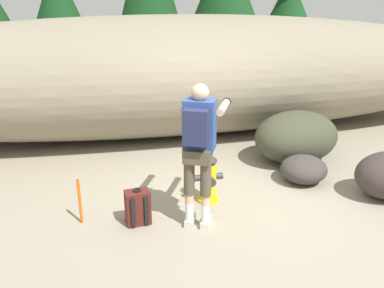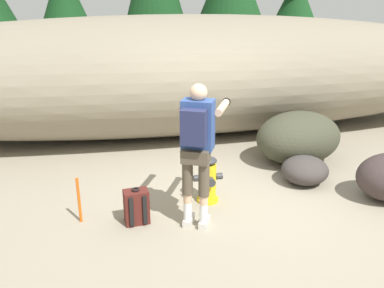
% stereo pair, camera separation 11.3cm
% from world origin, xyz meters
% --- Properties ---
extents(ground_plane, '(56.00, 56.00, 0.04)m').
position_xyz_m(ground_plane, '(0.00, 0.00, -0.02)').
color(ground_plane, gray).
extents(dirt_embankment, '(15.76, 3.20, 2.42)m').
position_xyz_m(dirt_embankment, '(0.00, 3.42, 1.21)').
color(dirt_embankment, gray).
rests_on(dirt_embankment, ground_plane).
extents(fire_hydrant, '(0.41, 0.36, 0.70)m').
position_xyz_m(fire_hydrant, '(-0.29, 0.17, 0.32)').
color(fire_hydrant, gold).
rests_on(fire_hydrant, ground_plane).
extents(utility_worker, '(0.79, 1.04, 1.76)m').
position_xyz_m(utility_worker, '(-0.57, -0.39, 1.12)').
color(utility_worker, beige).
rests_on(utility_worker, ground_plane).
extents(spare_backpack, '(0.32, 0.31, 0.47)m').
position_xyz_m(spare_backpack, '(-1.31, -0.20, 0.22)').
color(spare_backpack, '#511E19').
rests_on(spare_backpack, ground_plane).
extents(boulder_large, '(1.80, 1.55, 0.89)m').
position_xyz_m(boulder_large, '(1.58, 1.26, 0.44)').
color(boulder_large, '#3C3D2D').
rests_on(boulder_large, ground_plane).
extents(boulder_small, '(1.03, 1.02, 0.41)m').
position_xyz_m(boulder_small, '(1.31, 0.45, 0.21)').
color(boulder_small, '#3D3735').
rests_on(boulder_small, ground_plane).
extents(survey_stake, '(0.04, 0.04, 0.60)m').
position_xyz_m(survey_stake, '(-2.00, -0.03, 0.30)').
color(survey_stake, '#E55914').
rests_on(survey_stake, ground_plane).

